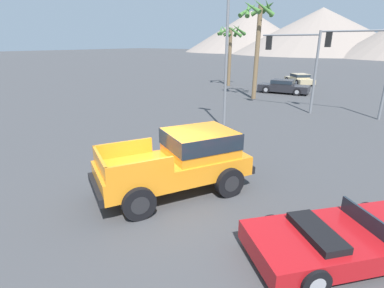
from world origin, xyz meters
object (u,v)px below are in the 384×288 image
object	(u,v)px
orange_pickup_truck	(183,158)
street_lamp_post	(227,40)
parked_car_tan	(299,79)
traffic_light_crosswalk	(294,56)
red_convertible_car	(344,239)
parked_car_dark	(283,86)
traffic_light_main	(361,54)
palm_tree_tall	(258,25)
palm_tree_leaning	(230,39)

from	to	relation	value
orange_pickup_truck	street_lamp_post	xyz separation A→B (m)	(-2.51, 7.00, 3.56)
orange_pickup_truck	parked_car_tan	bearing A→B (deg)	127.84
traffic_light_crosswalk	street_lamp_post	world-z (taller)	street_lamp_post
red_convertible_car	parked_car_dark	distance (m)	23.06
street_lamp_post	parked_car_tan	bearing A→B (deg)	96.14
parked_car_dark	traffic_light_main	world-z (taller)	traffic_light_main
parked_car_dark	street_lamp_post	size ratio (longest dim) A/B	0.60
orange_pickup_truck	palm_tree_tall	xyz separation A→B (m)	(-5.18, 16.56, 4.69)
parked_car_dark	street_lamp_post	xyz separation A→B (m)	(1.59, -13.83, 4.03)
palm_tree_tall	palm_tree_leaning	world-z (taller)	palm_tree_tall
orange_pickup_truck	traffic_light_main	distance (m)	14.94
palm_tree_leaning	parked_car_tan	bearing A→B (deg)	44.25
parked_car_tan	traffic_light_crosswalk	bearing A→B (deg)	-118.20
palm_tree_tall	traffic_light_main	bearing A→B (deg)	-15.18
street_lamp_post	orange_pickup_truck	bearing A→B (deg)	-70.25
orange_pickup_truck	traffic_light_main	bearing A→B (deg)	107.86
traffic_light_crosswalk	parked_car_tan	bearing A→B (deg)	-75.94
palm_tree_leaning	parked_car_dark	bearing A→B (deg)	-11.94
parked_car_dark	palm_tree_tall	world-z (taller)	palm_tree_tall
orange_pickup_truck	traffic_light_crosswalk	world-z (taller)	traffic_light_crosswalk
street_lamp_post	palm_tree_tall	distance (m)	9.99
palm_tree_leaning	red_convertible_car	bearing A→B (deg)	-55.64
orange_pickup_truck	street_lamp_post	distance (m)	8.25
parked_car_dark	traffic_light_crosswalk	world-z (taller)	traffic_light_crosswalk
parked_car_tan	palm_tree_tall	world-z (taller)	palm_tree_tall
parked_car_dark	palm_tree_leaning	bearing A→B (deg)	-108.32
street_lamp_post	palm_tree_leaning	size ratio (longest dim) A/B	1.23
traffic_light_main	palm_tree_leaning	bearing A→B (deg)	-30.30
traffic_light_crosswalk	orange_pickup_truck	bearing A→B (deg)	95.02
street_lamp_post	palm_tree_tall	size ratio (longest dim) A/B	1.01
red_convertible_car	palm_tree_tall	xyz separation A→B (m)	(-9.99, 17.00, 5.37)
red_convertible_car	traffic_light_crosswalk	bearing A→B (deg)	154.53
parked_car_tan	parked_car_dark	bearing A→B (deg)	-126.90
street_lamp_post	palm_tree_tall	world-z (taller)	street_lamp_post
parked_car_tan	street_lamp_post	size ratio (longest dim) A/B	0.56
parked_car_dark	street_lamp_post	bearing A→B (deg)	0.16
orange_pickup_truck	palm_tree_tall	distance (m)	17.97
traffic_light_crosswalk	palm_tree_tall	world-z (taller)	palm_tree_tall
parked_car_dark	parked_car_tan	xyz separation A→B (m)	(-0.67, 7.15, -0.03)
parked_car_tan	palm_tree_leaning	bearing A→B (deg)	-178.01
orange_pickup_truck	palm_tree_leaning	distance (m)	24.94
parked_car_dark	palm_tree_tall	distance (m)	6.78
traffic_light_main	traffic_light_crosswalk	xyz separation A→B (m)	(-3.84, -0.69, -0.15)
parked_car_tan	red_convertible_car	bearing A→B (deg)	-113.62
orange_pickup_truck	red_convertible_car	size ratio (longest dim) A/B	1.17
red_convertible_car	traffic_light_main	bearing A→B (deg)	139.89
parked_car_dark	traffic_light_crosswalk	bearing A→B (deg)	15.85
palm_tree_leaning	traffic_light_crosswalk	bearing A→B (deg)	-41.79
orange_pickup_truck	palm_tree_tall	bearing A→B (deg)	135.52
traffic_light_main	palm_tree_tall	xyz separation A→B (m)	(-7.80, 2.12, 1.95)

